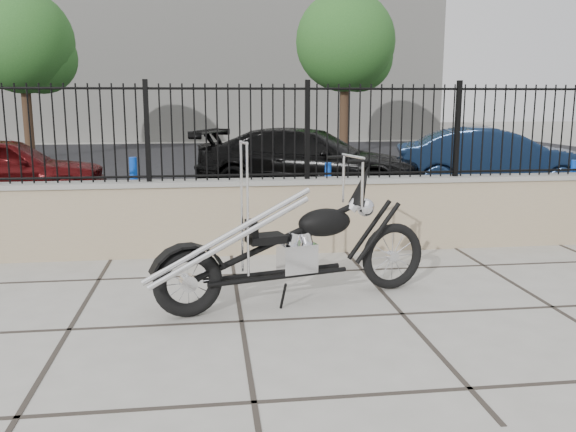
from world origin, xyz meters
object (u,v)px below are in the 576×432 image
(car_blue, at_px, (495,160))
(car_red, at_px, (4,169))
(car_black, at_px, (309,162))
(chopper_motorcycle, at_px, (292,222))

(car_blue, bearing_deg, car_red, 104.94)
(car_red, height_order, car_blue, car_blue)
(car_red, bearing_deg, car_black, -93.46)
(chopper_motorcycle, xyz_separation_m, car_black, (1.29, 6.77, -0.13))
(car_black, height_order, car_blue, car_black)
(car_black, bearing_deg, chopper_motorcycle, -168.03)
(chopper_motorcycle, distance_m, car_blue, 8.51)
(chopper_motorcycle, relative_size, car_black, 0.57)
(car_red, distance_m, car_blue, 9.99)
(car_red, bearing_deg, chopper_motorcycle, -149.69)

